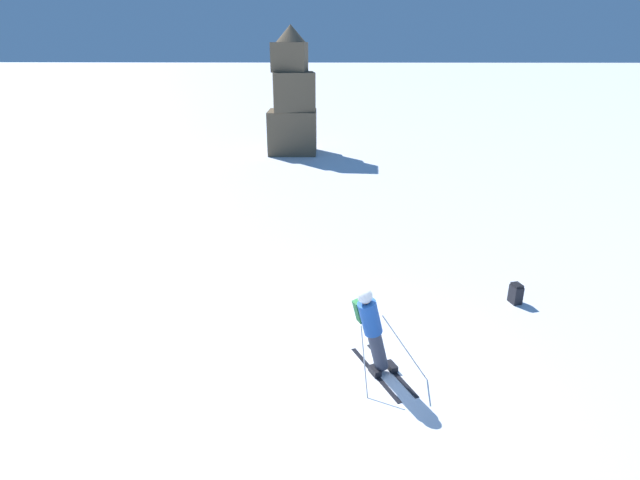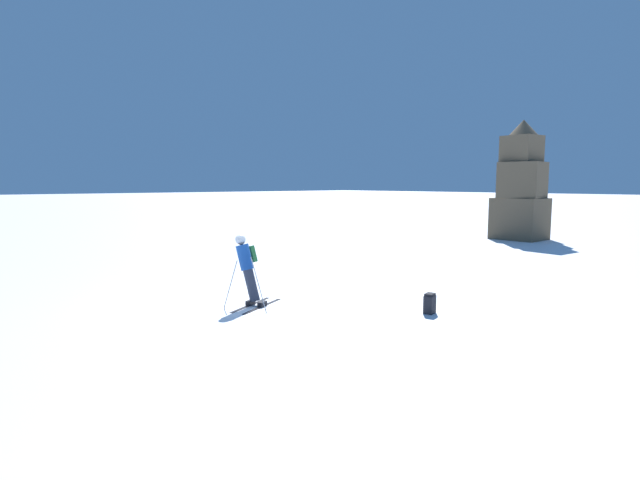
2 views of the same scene
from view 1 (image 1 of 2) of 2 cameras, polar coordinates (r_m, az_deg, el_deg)
name	(u,v)px [view 1 (image 1 of 2)]	position (r m, az deg, el deg)	size (l,w,h in m)	color
ground_plane	(340,371)	(9.87, 2.26, -14.76)	(300.00, 300.00, 0.00)	white
skier	(372,326)	(9.23, 5.92, -9.78)	(1.44, 1.83, 1.90)	black
rock_pillar	(292,102)	(28.23, -3.18, 15.49)	(2.63, 2.31, 6.71)	brown
spare_backpack	(516,294)	(12.91, 21.47, -5.72)	(0.29, 0.35, 0.50)	black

